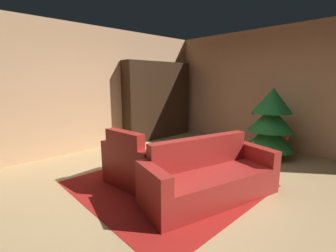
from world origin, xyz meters
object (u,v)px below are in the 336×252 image
(bookshelf_unit, at_px, (161,101))
(armchair_red, at_px, (137,165))
(coffee_table, at_px, (172,162))
(bottle_on_table, at_px, (186,154))
(couch_red, at_px, (209,178))
(decorated_tree, at_px, (271,122))
(book_stack_on_table, at_px, (174,156))

(bookshelf_unit, relative_size, armchair_red, 1.97)
(coffee_table, relative_size, bottle_on_table, 3.13)
(couch_red, bearing_deg, bottle_on_table, -176.41)
(decorated_tree, bearing_deg, book_stack_on_table, -99.18)
(armchair_red, height_order, decorated_tree, decorated_tree)
(couch_red, relative_size, decorated_tree, 1.41)
(couch_red, height_order, bottle_on_table, couch_red)
(bookshelf_unit, bearing_deg, book_stack_on_table, -38.48)
(coffee_table, bearing_deg, decorated_tree, 81.54)
(book_stack_on_table, height_order, decorated_tree, decorated_tree)
(armchair_red, height_order, book_stack_on_table, armchair_red)
(bookshelf_unit, height_order, bottle_on_table, bookshelf_unit)
(armchair_red, distance_m, coffee_table, 0.55)
(couch_red, distance_m, bottle_on_table, 0.49)
(book_stack_on_table, relative_size, decorated_tree, 0.13)
(coffee_table, height_order, decorated_tree, decorated_tree)
(armchair_red, xyz_separation_m, couch_red, (1.03, 0.46, -0.04))
(couch_red, relative_size, coffee_table, 2.71)
(coffee_table, bearing_deg, couch_red, 13.44)
(book_stack_on_table, bearing_deg, armchair_red, -137.91)
(bookshelf_unit, height_order, decorated_tree, bookshelf_unit)
(book_stack_on_table, relative_size, bottle_on_table, 0.80)
(bookshelf_unit, xyz_separation_m, coffee_table, (2.47, -2.01, -0.62))
(bookshelf_unit, relative_size, book_stack_on_table, 10.86)
(couch_red, xyz_separation_m, coffee_table, (-0.59, -0.14, 0.12))
(armchair_red, height_order, couch_red, armchair_red)
(bottle_on_table, bearing_deg, decorated_tree, 85.21)
(bookshelf_unit, xyz_separation_m, couch_red, (3.06, -1.86, -0.74))
(bookshelf_unit, xyz_separation_m, decorated_tree, (2.84, 0.49, -0.27))
(decorated_tree, bearing_deg, bookshelf_unit, -170.14)
(coffee_table, height_order, bottle_on_table, bottle_on_table)
(couch_red, bearing_deg, book_stack_on_table, -172.29)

